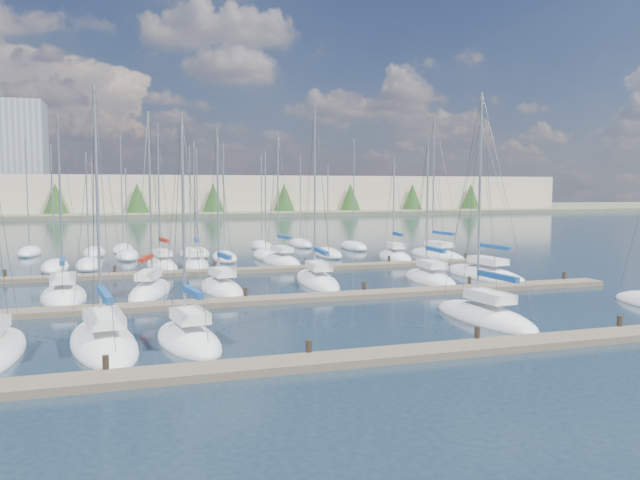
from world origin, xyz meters
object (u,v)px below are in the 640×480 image
object	(u,v)px
sailboat_o	(196,265)
sailboat_c	(189,339)
sailboat_q	(395,257)
sailboat_e	(485,316)
sailboat_p	(281,261)
sailboat_r	(436,255)
sailboat_m	(484,274)
sailboat_n	(162,265)
sailboat_h	(64,295)
sailboat_j	(221,288)
sailboat_k	(317,281)
sailboat_b	(103,342)
sailboat_l	(430,279)
sailboat_i	(150,291)

from	to	relation	value
sailboat_o	sailboat_c	distance (m)	27.70
sailboat_q	sailboat_e	world-z (taller)	sailboat_e
sailboat_p	sailboat_r	xyz separation A→B (m)	(16.53, 0.19, 0.00)
sailboat_m	sailboat_n	bearing A→B (deg)	145.27
sailboat_e	sailboat_h	distance (m)	26.34
sailboat_m	sailboat_r	size ratio (longest dim) A/B	0.88
sailboat_j	sailboat_n	xyz separation A→B (m)	(-3.16, 14.25, 0.01)
sailboat_q	sailboat_j	size ratio (longest dim) A/B	0.92
sailboat_k	sailboat_p	bearing A→B (deg)	92.41
sailboat_c	sailboat_n	world-z (taller)	sailboat_n
sailboat_b	sailboat_j	distance (m)	15.21
sailboat_q	sailboat_m	size ratio (longest dim) A/B	0.83
sailboat_m	sailboat_l	distance (m)	5.35
sailboat_q	sailboat_o	bearing A→B (deg)	-170.21
sailboat_m	sailboat_c	size ratio (longest dim) A/B	1.17
sailboat_i	sailboat_n	bearing A→B (deg)	98.60
sailboat_i	sailboat_o	bearing A→B (deg)	86.17
sailboat_k	sailboat_l	xyz separation A→B (m)	(8.45, -1.72, -0.01)
sailboat_q	sailboat_i	xyz separation A→B (m)	(-24.27, -13.90, 0.02)
sailboat_q	sailboat_k	world-z (taller)	sailboat_k
sailboat_k	sailboat_l	bearing A→B (deg)	-7.36
sailboat_k	sailboat_o	bearing A→B (deg)	126.28
sailboat_p	sailboat_k	bearing A→B (deg)	-99.26
sailboat_e	sailboat_k	size ratio (longest dim) A/B	0.92
sailboat_n	sailboat_i	bearing A→B (deg)	-105.16
sailboat_b	sailboat_m	bearing A→B (deg)	18.12
sailboat_p	sailboat_h	bearing A→B (deg)	-149.51
sailboat_i	sailboat_e	bearing A→B (deg)	-24.41
sailboat_n	sailboat_p	bearing A→B (deg)	-8.82
sailboat_m	sailboat_l	bearing A→B (deg)	-175.67
sailboat_e	sailboat_n	world-z (taller)	sailboat_n
sailboat_c	sailboat_l	bearing A→B (deg)	25.86
sailboat_q	sailboat_j	xyz separation A→B (m)	(-19.52, -14.15, 0.01)
sailboat_c	sailboat_h	distance (m)	15.69
sailboat_k	sailboat_n	distance (m)	16.66
sailboat_m	sailboat_o	distance (m)	24.95
sailboat_p	sailboat_h	distance (m)	22.75
sailboat_o	sailboat_k	xyz separation A→B (m)	(7.60, -12.11, -0.01)
sailboat_m	sailboat_b	xyz separation A→B (m)	(-28.44, -13.83, -0.00)
sailboat_q	sailboat_k	bearing A→B (deg)	-125.71
sailboat_k	sailboat_l	world-z (taller)	sailboat_k
sailboat_n	sailboat_r	xyz separation A→B (m)	(27.46, 0.16, -0.01)
sailboat_l	sailboat_j	world-z (taller)	sailboat_j
sailboat_k	sailboat_n	size ratio (longest dim) A/B	1.04
sailboat_q	sailboat_p	bearing A→B (deg)	-172.60
sailboat_q	sailboat_j	distance (m)	24.11
sailboat_p	sailboat_l	xyz separation A→B (m)	(8.06, -14.60, -0.01)
sailboat_o	sailboat_e	size ratio (longest dim) A/B	0.92
sailboat_m	sailboat_i	size ratio (longest dim) A/B	1.02
sailboat_l	sailboat_h	size ratio (longest dim) A/B	0.93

